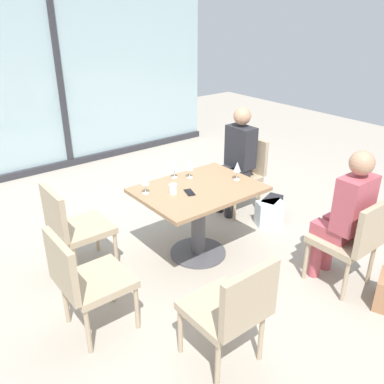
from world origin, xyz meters
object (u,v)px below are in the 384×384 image
at_px(person_front_right, 346,212).
at_px(cell_phone_on_table, 189,192).
at_px(chair_front_right, 354,238).
at_px(wine_glass_3, 145,180).
at_px(wine_glass_2, 237,167).
at_px(handbag_0, 271,209).
at_px(chair_far_right, 242,170).
at_px(chair_side_end, 85,278).
at_px(wine_glass_1, 174,165).
at_px(chair_far_left, 73,224).
at_px(person_far_right, 237,156).
at_px(wine_glass_0, 190,165).
at_px(dining_table_main, 198,207).
at_px(chair_front_left, 232,308).
at_px(coffee_cup, 173,189).
at_px(handbag_2, 269,213).

distance_m(person_front_right, cell_phone_on_table, 1.37).
xyz_separation_m(chair_front_right, person_front_right, (0.00, 0.11, 0.20)).
bearing_deg(wine_glass_3, chair_front_right, -50.57).
distance_m(wine_glass_2, handbag_0, 1.01).
relative_size(chair_far_right, chair_side_end, 1.00).
height_order(person_front_right, wine_glass_1, person_front_right).
xyz_separation_m(chair_far_left, person_far_right, (2.02, -0.00, 0.20)).
relative_size(wine_glass_0, wine_glass_1, 1.00).
height_order(chair_far_left, wine_glass_1, wine_glass_1).
distance_m(chair_far_right, wine_glass_1, 1.17).
bearing_deg(wine_glass_1, wine_glass_3, -162.05).
xyz_separation_m(dining_table_main, chair_front_right, (0.71, -1.22, -0.03)).
xyz_separation_m(chair_far_right, wine_glass_0, (-0.98, -0.24, 0.37)).
relative_size(chair_front_left, cell_phone_on_table, 6.04).
distance_m(cell_phone_on_table, handbag_0, 1.38).
relative_size(chair_far_right, handbag_0, 2.90).
xyz_separation_m(chair_front_right, wine_glass_0, (-0.63, 1.46, 0.37)).
relative_size(cell_phone_on_table, handbag_0, 0.48).
bearing_deg(wine_glass_2, wine_glass_3, 162.09).
relative_size(chair_far_right, coffee_cup, 9.67).
height_order(wine_glass_0, cell_phone_on_table, wine_glass_0).
bearing_deg(dining_table_main, cell_phone_on_table, -165.55).
relative_size(chair_front_right, wine_glass_3, 4.70).
bearing_deg(handbag_0, chair_far_right, 76.28).
height_order(chair_front_right, person_far_right, person_far_right).
bearing_deg(wine_glass_1, wine_glass_0, -39.71).
distance_m(dining_table_main, chair_far_left, 1.17).
xyz_separation_m(chair_side_end, person_front_right, (2.03, -0.79, 0.20)).
bearing_deg(coffee_cup, chair_front_left, -109.52).
distance_m(person_front_right, handbag_2, 1.26).
relative_size(chair_far_right, chair_front_left, 1.00).
bearing_deg(wine_glass_3, dining_table_main, -23.74).
xyz_separation_m(person_front_right, wine_glass_0, (-0.63, 1.35, 0.16)).
height_order(wine_glass_1, wine_glass_2, same).
bearing_deg(wine_glass_3, chair_front_left, -100.05).
xyz_separation_m(wine_glass_0, wine_glass_2, (0.33, -0.32, 0.00)).
relative_size(person_front_right, wine_glass_2, 6.81).
height_order(wine_glass_1, cell_phone_on_table, wine_glass_1).
height_order(wine_glass_0, coffee_cup, wine_glass_0).
height_order(chair_side_end, person_front_right, person_front_right).
relative_size(person_front_right, wine_glass_1, 6.81).
bearing_deg(chair_side_end, chair_front_right, -23.83).
bearing_deg(chair_far_left, chair_front_left, -78.12).
height_order(wine_glass_2, cell_phone_on_table, wine_glass_2).
bearing_deg(person_far_right, chair_side_end, -160.70).
bearing_deg(person_front_right, person_far_right, 81.13).
distance_m(chair_front_right, wine_glass_0, 1.63).
xyz_separation_m(person_far_right, wine_glass_3, (-1.41, -0.28, 0.16)).
bearing_deg(dining_table_main, chair_side_end, -166.43).
bearing_deg(chair_front_right, wine_glass_1, 115.53).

